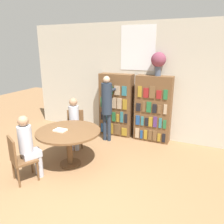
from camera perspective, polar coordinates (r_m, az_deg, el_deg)
ground_plane at (r=3.72m, az=-11.10°, el=-23.35°), size 16.00×16.00×0.00m
wall_back at (r=5.87m, az=6.54°, el=7.98°), size 6.40×0.07×3.00m
bookshelf_left at (r=5.99m, az=1.08°, el=1.82°), size 0.91×0.34×1.70m
bookshelf_right at (r=5.69m, az=10.66°, el=0.73°), size 0.91×0.34×1.70m
flower_vase at (r=5.48m, az=12.04°, el=12.95°), size 0.36×0.36×0.56m
reading_table at (r=4.54m, az=-11.24°, el=-6.09°), size 1.30×1.30×0.76m
chair_near_camera at (r=4.31m, az=-23.06°, el=-10.83°), size 0.54×0.54×0.88m
chair_left_side at (r=5.51m, az=-9.57°, el=-3.71°), size 0.53×0.53×0.88m
seated_reader_left at (r=5.27m, az=-9.93°, el=-2.25°), size 0.35×0.39×1.24m
seated_reader_right at (r=4.26m, az=-21.02°, el=-7.76°), size 0.37×0.40×1.24m
librarian_standing at (r=5.52m, az=-1.35°, el=2.43°), size 0.27×0.54×1.70m
open_book_on_table at (r=4.51m, az=-13.37°, el=-4.65°), size 0.24×0.18×0.03m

